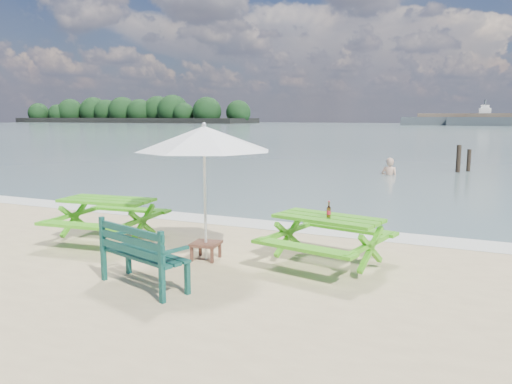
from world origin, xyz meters
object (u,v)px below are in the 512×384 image
at_px(picnic_table_right, 327,242).
at_px(side_table, 206,250).
at_px(beer_bottle, 329,212).
at_px(park_bench, 144,268).
at_px(picnic_table_left, 108,221).
at_px(swimmer, 389,180).
at_px(patio_umbrella, 204,139).

distance_m(picnic_table_right, side_table, 2.05).
distance_m(side_table, beer_bottle, 2.18).
bearing_deg(side_table, park_bench, -93.97).
distance_m(picnic_table_left, swimmer, 13.88).
bearing_deg(picnic_table_left, beer_bottle, 1.95).
relative_size(park_bench, side_table, 3.06).
distance_m(picnic_table_left, picnic_table_right, 4.34).
height_order(park_bench, patio_umbrella, patio_umbrella).
height_order(patio_umbrella, swimmer, patio_umbrella).
relative_size(beer_bottle, swimmer, 0.14).
bearing_deg(side_table, swimmer, 86.86).
height_order(side_table, patio_umbrella, patio_umbrella).
height_order(picnic_table_left, swimmer, picnic_table_left).
bearing_deg(picnic_table_left, side_table, -7.39).
bearing_deg(park_bench, picnic_table_right, 44.90).
relative_size(picnic_table_left, park_bench, 1.35).
relative_size(park_bench, beer_bottle, 5.97).
relative_size(side_table, swimmer, 0.27).
bearing_deg(picnic_table_right, side_table, -165.34).
relative_size(picnic_table_right, side_table, 4.27).
xyz_separation_m(picnic_table_left, patio_umbrella, (2.36, -0.31, 1.64)).
bearing_deg(picnic_table_left, picnic_table_right, 2.77).
relative_size(park_bench, swimmer, 0.83).
relative_size(side_table, beer_bottle, 1.95).
bearing_deg(patio_umbrella, picnic_table_left, 172.61).
height_order(picnic_table_right, beer_bottle, beer_bottle).
height_order(picnic_table_right, park_bench, park_bench).
distance_m(picnic_table_right, beer_bottle, 0.51).
relative_size(picnic_table_right, swimmer, 1.17).
bearing_deg(park_bench, swimmer, 86.77).
xyz_separation_m(side_table, patio_umbrella, (0.00, 0.00, 1.89)).
distance_m(side_table, patio_umbrella, 1.89).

